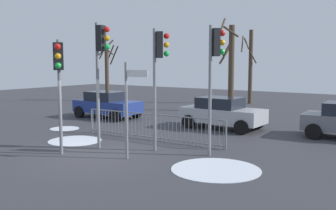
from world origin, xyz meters
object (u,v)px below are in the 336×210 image
Objects in this scene: car_blue_trailing at (107,104)px; bare_tree_centre at (107,70)px; direction_sign_post at (128,105)px; car_silver_near at (222,112)px; bare_tree_left at (231,65)px; traffic_light_mid_left at (101,57)px; traffic_light_rear_left at (59,71)px; traffic_light_foreground_left at (214,61)px; traffic_light_rear_right at (159,62)px; bare_tree_right at (250,65)px.

bare_tree_centre is at bearing 133.48° from car_blue_trailing.
direction_sign_post reaches higher than car_blue_trailing.
bare_tree_left reaches higher than car_silver_near.
car_blue_trailing is 0.99× the size of car_silver_near.
bare_tree_left is at bearing 86.65° from direction_sign_post.
traffic_light_rear_left is (-0.44, -1.50, -0.47)m from traffic_light_mid_left.
traffic_light_foreground_left is at bearing -25.61° from car_blue_trailing.
bare_tree_left is (-2.50, 6.11, 2.13)m from car_silver_near.
traffic_light_rear_right is at bearing 178.78° from traffic_light_rear_left.
traffic_light_mid_left is at bearing -106.18° from traffic_light_rear_right.
bare_tree_left reaches higher than direction_sign_post.
traffic_light_foreground_left is 1.12× the size of traffic_light_rear_left.
bare_tree_centre reaches higher than traffic_light_mid_left.
traffic_light_mid_left is 2.43m from direction_sign_post.
traffic_light_foreground_left is 1.98m from traffic_light_rear_right.
traffic_light_rear_right is at bearing -76.78° from bare_tree_left.
car_blue_trailing is at bearing -46.78° from bare_tree_centre.
traffic_light_rear_right is 0.78× the size of bare_tree_right.
car_silver_near is at bearing 76.04° from direction_sign_post.
car_silver_near is at bearing -67.75° from bare_tree_left.
traffic_light_rear_right is (1.86, 0.92, -0.17)m from traffic_light_mid_left.
car_silver_near is 11.57m from bare_tree_right.
car_silver_near is (6.87, 0.49, 0.00)m from car_blue_trailing.
traffic_light_mid_left is at bearing -154.00° from traffic_light_rear_left.
traffic_light_rear_right is 2.07m from direction_sign_post.
car_silver_near is at bearing 152.87° from traffic_light_mid_left.
traffic_light_rear_right is 11.70m from bare_tree_left.
traffic_light_foreground_left is 3.16m from direction_sign_post.
car_blue_trailing is 0.78× the size of bare_tree_centre.
car_silver_near is at bearing -25.57° from bare_tree_centre.
traffic_light_rear_right is 1.37× the size of direction_sign_post.
car_blue_trailing is 9.57m from bare_tree_centre.
bare_tree_centre is at bearing -179.25° from traffic_light_foreground_left.
traffic_light_mid_left is at bearing 146.14° from direction_sign_post.
traffic_light_foreground_left is at bearing -71.43° from bare_tree_right.
traffic_light_foreground_left is 0.79× the size of bare_tree_right.
car_blue_trailing is 6.88m from car_silver_near.
car_blue_trailing and car_silver_near have the same top height.
car_blue_trailing is 0.65× the size of bare_tree_left.
car_silver_near is (-0.08, 6.81, -0.97)m from direction_sign_post.
traffic_light_rear_left is (-4.22, -2.86, -0.33)m from traffic_light_foreground_left.
direction_sign_post is 0.82× the size of car_blue_trailing.
bare_tree_right is (-5.30, 15.77, -0.31)m from traffic_light_foreground_left.
traffic_light_rear_left is at bearing -172.65° from direction_sign_post.
car_silver_near is (1.68, 6.20, -2.52)m from traffic_light_mid_left.
car_silver_near is (2.12, 7.70, -2.05)m from traffic_light_rear_left.
bare_tree_left is at bearing -81.79° from bare_tree_right.
traffic_light_foreground_left is 1.13× the size of car_blue_trailing.
traffic_light_mid_left is 17.15m from bare_tree_centre.
traffic_light_rear_right reaches higher than car_silver_near.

